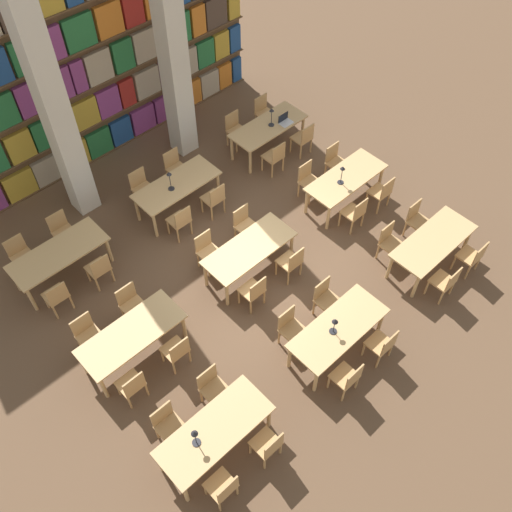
# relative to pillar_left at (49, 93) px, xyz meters

# --- Properties ---
(ground_plane) EXTENTS (40.00, 40.00, 0.00)m
(ground_plane) POSITION_rel_pillar_left_xyz_m (1.43, -3.86, -3.00)
(ground_plane) COLOR brown
(bookshelf_bank) EXTENTS (8.83, 0.35, 5.50)m
(bookshelf_bank) POSITION_rel_pillar_left_xyz_m (1.43, 1.24, -0.29)
(bookshelf_bank) COLOR brown
(bookshelf_bank) RESTS_ON ground_plane
(pillar_left) EXTENTS (0.49, 0.49, 6.00)m
(pillar_left) POSITION_rel_pillar_left_xyz_m (0.00, 0.00, 0.00)
(pillar_left) COLOR beige
(pillar_left) RESTS_ON ground_plane
(pillar_center) EXTENTS (0.49, 0.49, 6.00)m
(pillar_center) POSITION_rel_pillar_left_xyz_m (2.85, 0.00, 0.00)
(pillar_center) COLOR beige
(pillar_center) RESTS_ON ground_plane
(reading_table_0) EXTENTS (1.93, 0.80, 0.74)m
(reading_table_0) POSITION_rel_pillar_left_xyz_m (-1.46, -6.23, -2.35)
(reading_table_0) COLOR tan
(reading_table_0) RESTS_ON ground_plane
(chair_0) EXTENTS (0.42, 0.40, 0.88)m
(chair_0) POSITION_rel_pillar_left_xyz_m (-1.89, -6.91, -2.52)
(chair_0) COLOR tan
(chair_0) RESTS_ON ground_plane
(chair_1) EXTENTS (0.42, 0.40, 0.88)m
(chair_1) POSITION_rel_pillar_left_xyz_m (-1.89, -5.54, -2.52)
(chair_1) COLOR tan
(chair_1) RESTS_ON ground_plane
(chair_2) EXTENTS (0.42, 0.40, 0.88)m
(chair_2) POSITION_rel_pillar_left_xyz_m (-0.94, -6.91, -2.52)
(chair_2) COLOR tan
(chair_2) RESTS_ON ground_plane
(chair_3) EXTENTS (0.42, 0.40, 0.88)m
(chair_3) POSITION_rel_pillar_left_xyz_m (-0.94, -5.54, -2.52)
(chair_3) COLOR tan
(chair_3) RESTS_ON ground_plane
(desk_lamp_0) EXTENTS (0.14, 0.14, 0.44)m
(desk_lamp_0) POSITION_rel_pillar_left_xyz_m (-1.79, -6.19, -1.97)
(desk_lamp_0) COLOR #232328
(desk_lamp_0) RESTS_ON reading_table_0
(reading_table_1) EXTENTS (1.93, 0.80, 0.74)m
(reading_table_1) POSITION_rel_pillar_left_xyz_m (1.35, -6.31, -2.35)
(reading_table_1) COLOR tan
(reading_table_1) RESTS_ON ground_plane
(chair_4) EXTENTS (0.42, 0.40, 0.88)m
(chair_4) POSITION_rel_pillar_left_xyz_m (0.85, -7.00, -2.52)
(chair_4) COLOR tan
(chair_4) RESTS_ON ground_plane
(chair_5) EXTENTS (0.42, 0.40, 0.88)m
(chair_5) POSITION_rel_pillar_left_xyz_m (0.85, -5.63, -2.52)
(chair_5) COLOR tan
(chair_5) RESTS_ON ground_plane
(chair_6) EXTENTS (0.42, 0.40, 0.88)m
(chair_6) POSITION_rel_pillar_left_xyz_m (1.79, -7.00, -2.52)
(chair_6) COLOR tan
(chair_6) RESTS_ON ground_plane
(chair_7) EXTENTS (0.42, 0.40, 0.88)m
(chair_7) POSITION_rel_pillar_left_xyz_m (1.79, -5.63, -2.52)
(chair_7) COLOR tan
(chair_7) RESTS_ON ground_plane
(desk_lamp_1) EXTENTS (0.14, 0.14, 0.39)m
(desk_lamp_1) POSITION_rel_pillar_left_xyz_m (1.21, -6.30, -2.00)
(desk_lamp_1) COLOR #232328
(desk_lamp_1) RESTS_ON reading_table_1
(reading_table_2) EXTENTS (1.93, 0.80, 0.74)m
(reading_table_2) POSITION_rel_pillar_left_xyz_m (4.23, -6.27, -2.35)
(reading_table_2) COLOR tan
(reading_table_2) RESTS_ON ground_plane
(chair_8) EXTENTS (0.42, 0.40, 0.88)m
(chair_8) POSITION_rel_pillar_left_xyz_m (3.77, -6.96, -2.52)
(chair_8) COLOR tan
(chair_8) RESTS_ON ground_plane
(chair_9) EXTENTS (0.42, 0.40, 0.88)m
(chair_9) POSITION_rel_pillar_left_xyz_m (3.77, -5.59, -2.52)
(chair_9) COLOR tan
(chair_9) RESTS_ON ground_plane
(chair_10) EXTENTS (0.42, 0.40, 0.88)m
(chair_10) POSITION_rel_pillar_left_xyz_m (4.67, -6.96, -2.52)
(chair_10) COLOR tan
(chair_10) RESTS_ON ground_plane
(chair_11) EXTENTS (0.42, 0.40, 0.88)m
(chair_11) POSITION_rel_pillar_left_xyz_m (4.67, -5.59, -2.52)
(chair_11) COLOR tan
(chair_11) RESTS_ON ground_plane
(reading_table_3) EXTENTS (1.93, 0.80, 0.74)m
(reading_table_3) POSITION_rel_pillar_left_xyz_m (-1.39, -3.90, -2.35)
(reading_table_3) COLOR tan
(reading_table_3) RESTS_ON ground_plane
(chair_12) EXTENTS (0.42, 0.40, 0.88)m
(chair_12) POSITION_rel_pillar_left_xyz_m (-1.91, -4.59, -2.52)
(chair_12) COLOR tan
(chair_12) RESTS_ON ground_plane
(chair_13) EXTENTS (0.42, 0.40, 0.88)m
(chair_13) POSITION_rel_pillar_left_xyz_m (-1.91, -3.22, -2.52)
(chair_13) COLOR tan
(chair_13) RESTS_ON ground_plane
(chair_14) EXTENTS (0.42, 0.40, 0.88)m
(chair_14) POSITION_rel_pillar_left_xyz_m (-0.95, -4.59, -2.52)
(chair_14) COLOR tan
(chair_14) RESTS_ON ground_plane
(chair_15) EXTENTS (0.42, 0.40, 0.88)m
(chair_15) POSITION_rel_pillar_left_xyz_m (-0.95, -3.22, -2.52)
(chair_15) COLOR tan
(chair_15) RESTS_ON ground_plane
(reading_table_4) EXTENTS (1.93, 0.80, 0.74)m
(reading_table_4) POSITION_rel_pillar_left_xyz_m (1.43, -3.90, -2.35)
(reading_table_4) COLOR tan
(reading_table_4) RESTS_ON ground_plane
(chair_16) EXTENTS (0.42, 0.40, 0.88)m
(chair_16) POSITION_rel_pillar_left_xyz_m (0.92, -4.58, -2.52)
(chair_16) COLOR tan
(chair_16) RESTS_ON ground_plane
(chair_17) EXTENTS (0.42, 0.40, 0.88)m
(chair_17) POSITION_rel_pillar_left_xyz_m (0.92, -3.21, -2.52)
(chair_17) COLOR tan
(chair_17) RESTS_ON ground_plane
(chair_18) EXTENTS (0.42, 0.40, 0.88)m
(chair_18) POSITION_rel_pillar_left_xyz_m (1.94, -4.58, -2.52)
(chair_18) COLOR tan
(chair_18) RESTS_ON ground_plane
(chair_19) EXTENTS (0.42, 0.40, 0.88)m
(chair_19) POSITION_rel_pillar_left_xyz_m (1.94, -3.21, -2.52)
(chair_19) COLOR tan
(chair_19) RESTS_ON ground_plane
(reading_table_5) EXTENTS (1.93, 0.80, 0.74)m
(reading_table_5) POSITION_rel_pillar_left_xyz_m (4.33, -3.89, -2.35)
(reading_table_5) COLOR tan
(reading_table_5) RESTS_ON ground_plane
(chair_20) EXTENTS (0.42, 0.40, 0.88)m
(chair_20) POSITION_rel_pillar_left_xyz_m (3.87, -4.57, -2.52)
(chair_20) COLOR tan
(chair_20) RESTS_ON ground_plane
(chair_21) EXTENTS (0.42, 0.40, 0.88)m
(chair_21) POSITION_rel_pillar_left_xyz_m (3.87, -3.20, -2.52)
(chair_21) COLOR tan
(chair_21) RESTS_ON ground_plane
(chair_22) EXTENTS (0.42, 0.40, 0.88)m
(chair_22) POSITION_rel_pillar_left_xyz_m (4.77, -4.57, -2.52)
(chair_22) COLOR tan
(chair_22) RESTS_ON ground_plane
(chair_23) EXTENTS (0.42, 0.40, 0.88)m
(chair_23) POSITION_rel_pillar_left_xyz_m (4.77, -3.20, -2.52)
(chair_23) COLOR tan
(chair_23) RESTS_ON ground_plane
(desk_lamp_2) EXTENTS (0.14, 0.14, 0.47)m
(desk_lamp_2) POSITION_rel_pillar_left_xyz_m (4.10, -3.92, -1.95)
(desk_lamp_2) COLOR #232328
(desk_lamp_2) RESTS_ON reading_table_5
(reading_table_6) EXTENTS (1.93, 0.80, 0.74)m
(reading_table_6) POSITION_rel_pillar_left_xyz_m (-1.37, -1.43, -2.35)
(reading_table_6) COLOR tan
(reading_table_6) RESTS_ON ground_plane
(chair_24) EXTENTS (0.42, 0.40, 0.88)m
(chair_24) POSITION_rel_pillar_left_xyz_m (-1.88, -2.11, -2.52)
(chair_24) COLOR tan
(chair_24) RESTS_ON ground_plane
(chair_25) EXTENTS (0.42, 0.40, 0.88)m
(chair_25) POSITION_rel_pillar_left_xyz_m (-1.88, -0.74, -2.52)
(chair_25) COLOR tan
(chair_25) RESTS_ON ground_plane
(chair_26) EXTENTS (0.42, 0.40, 0.88)m
(chair_26) POSITION_rel_pillar_left_xyz_m (-0.93, -2.11, -2.52)
(chair_26) COLOR tan
(chair_26) RESTS_ON ground_plane
(chair_27) EXTENTS (0.42, 0.40, 0.88)m
(chair_27) POSITION_rel_pillar_left_xyz_m (-0.93, -0.74, -2.52)
(chair_27) COLOR tan
(chair_27) RESTS_ON ground_plane
(reading_table_7) EXTENTS (1.93, 0.80, 0.74)m
(reading_table_7) POSITION_rel_pillar_left_xyz_m (1.49, -1.52, -2.35)
(reading_table_7) COLOR tan
(reading_table_7) RESTS_ON ground_plane
(chair_28) EXTENTS (0.42, 0.40, 0.88)m
(chair_28) POSITION_rel_pillar_left_xyz_m (1.02, -2.21, -2.52)
(chair_28) COLOR tan
(chair_28) RESTS_ON ground_plane
(chair_29) EXTENTS (0.42, 0.40, 0.88)m
(chair_29) POSITION_rel_pillar_left_xyz_m (1.02, -0.84, -2.52)
(chair_29) COLOR tan
(chair_29) RESTS_ON ground_plane
(chair_30) EXTENTS (0.42, 0.40, 0.88)m
(chair_30) POSITION_rel_pillar_left_xyz_m (1.96, -2.21, -2.52)
(chair_30) COLOR tan
(chair_30) RESTS_ON ground_plane
(chair_31) EXTENTS (0.42, 0.40, 0.88)m
(chair_31) POSITION_rel_pillar_left_xyz_m (1.96, -0.84, -2.52)
(chair_31) COLOR tan
(chair_31) RESTS_ON ground_plane
(desk_lamp_3) EXTENTS (0.14, 0.14, 0.48)m
(desk_lamp_3) POSITION_rel_pillar_left_xyz_m (1.32, -1.57, -1.93)
(desk_lamp_3) COLOR #232328
(desk_lamp_3) RESTS_ON reading_table_7
(reading_table_8) EXTENTS (1.93, 0.80, 0.74)m
(reading_table_8) POSITION_rel_pillar_left_xyz_m (4.30, -1.46, -2.35)
(reading_table_8) COLOR tan
(reading_table_8) RESTS_ON ground_plane
(chair_32) EXTENTS (0.42, 0.40, 0.88)m
(chair_32) POSITION_rel_pillar_left_xyz_m (3.86, -2.15, -2.52)
(chair_32) COLOR tan
(chair_32) RESTS_ON ground_plane
(chair_33) EXTENTS (0.42, 0.40, 0.88)m
(chair_33) POSITION_rel_pillar_left_xyz_m (3.86, -0.78, -2.52)
(chair_33) COLOR tan
(chair_33) RESTS_ON ground_plane
(chair_34) EXTENTS (0.42, 0.40, 0.88)m
(chair_34) POSITION_rel_pillar_left_xyz_m (4.82, -2.15, -2.52)
(chair_34) COLOR tan
(chair_34) RESTS_ON ground_plane
(chair_35) EXTENTS (0.42, 0.40, 0.88)m
(chair_35) POSITION_rel_pillar_left_xyz_m (4.82, -0.78, -2.52)
(chair_35) COLOR tan
(chair_35) RESTS_ON ground_plane
(desk_lamp_4) EXTENTS (0.14, 0.14, 0.48)m
(desk_lamp_4) POSITION_rel_pillar_left_xyz_m (4.36, -1.51, -1.94)
(desk_lamp_4) COLOR #232328
(desk_lamp_4) RESTS_ON reading_table_8
(laptop) EXTENTS (0.32, 0.22, 0.21)m
(laptop) POSITION_rel_pillar_left_xyz_m (4.67, -1.67, -2.22)
(laptop) COLOR silver
(laptop) RESTS_ON reading_table_8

